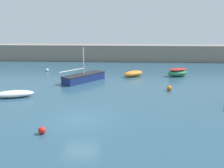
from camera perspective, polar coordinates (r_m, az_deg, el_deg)
The scene contains 9 objects.
ground_plane at distance 17.94m, azimuth -7.29°, elevation -8.29°, with size 120.00×120.00×0.20m, color #284C60.
harbor_breakwater at distance 45.41m, azimuth -0.81°, elevation 7.16°, with size 56.87×3.06×2.82m, color gray.
sailboat_short_mast at distance 29.12m, azimuth -6.44°, elevation 1.49°, with size 4.64×5.41×3.93m.
rowboat_blue_near at distance 24.52m, azimuth -21.51°, elevation -2.11°, with size 3.71×2.22×0.62m.
rowboat_with_red_cover at distance 32.91m, azimuth 14.75°, elevation 2.60°, with size 3.09×2.39×1.00m.
open_tender_yellow at distance 31.84m, azimuth 4.91°, elevation 2.40°, with size 2.97×2.68×0.74m.
mooring_buoy_red at distance 16.07m, azimuth -15.71°, elevation -10.15°, with size 0.46×0.46×0.46m, color red.
mooring_buoy_white at distance 36.32m, azimuth -14.61°, elevation 3.13°, with size 0.40×0.40×0.40m, color white.
mooring_buoy_orange at distance 25.64m, azimuth 12.98°, elevation -0.95°, with size 0.51×0.51×0.51m, color orange.
Camera 1 is at (3.18, -16.35, 6.59)m, focal length 40.00 mm.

